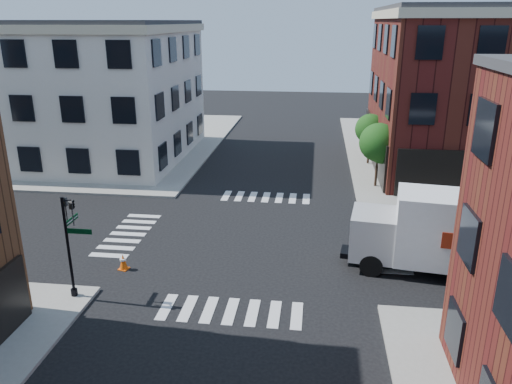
{
  "coord_description": "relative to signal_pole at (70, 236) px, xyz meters",
  "views": [
    {
      "loc": [
        3.18,
        -24.43,
        11.27
      ],
      "look_at": [
        0.08,
        0.83,
        2.5
      ],
      "focal_mm": 35.0,
      "sensor_mm": 36.0,
      "label": 1
    }
  ],
  "objects": [
    {
      "name": "ground",
      "position": [
        6.72,
        6.68,
        -2.86
      ],
      "size": [
        120.0,
        120.0,
        0.0
      ],
      "primitive_type": "plane",
      "color": "black",
      "rests_on": "ground"
    },
    {
      "name": "box_truck",
      "position": [
        16.11,
        4.15,
        -0.83
      ],
      "size": [
        8.81,
        3.71,
        3.89
      ],
      "rotation": [
        0.0,
        0.0,
        -0.14
      ],
      "color": "silver",
      "rests_on": "ground"
    },
    {
      "name": "tree_far",
      "position": [
        14.28,
        22.65,
        0.02
      ],
      "size": [
        2.43,
        2.43,
        4.07
      ],
      "color": "black",
      "rests_on": "ground"
    },
    {
      "name": "tree_near",
      "position": [
        14.28,
        16.65,
        0.3
      ],
      "size": [
        2.69,
        2.69,
        4.49
      ],
      "color": "black",
      "rests_on": "ground"
    },
    {
      "name": "building_nw",
      "position": [
        -12.28,
        22.68,
        2.64
      ],
      "size": [
        22.0,
        16.0,
        11.0
      ],
      "primitive_type": "cube",
      "color": "silver",
      "rests_on": "ground"
    },
    {
      "name": "traffic_cone",
      "position": [
        1.02,
        2.67,
        -2.47
      ],
      "size": [
        0.52,
        0.52,
        0.8
      ],
      "rotation": [
        0.0,
        0.0,
        -0.24
      ],
      "color": "#FF5C0B",
      "rests_on": "ground"
    },
    {
      "name": "signal_pole",
      "position": [
        0.0,
        0.0,
        0.0
      ],
      "size": [
        1.29,
        1.24,
        4.6
      ],
      "color": "black",
      "rests_on": "ground"
    },
    {
      "name": "sidewalk_nw",
      "position": [
        -14.28,
        27.68,
        -2.78
      ],
      "size": [
        30.0,
        30.0,
        0.15
      ],
      "primitive_type": "cube",
      "color": "gray",
      "rests_on": "ground"
    }
  ]
}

